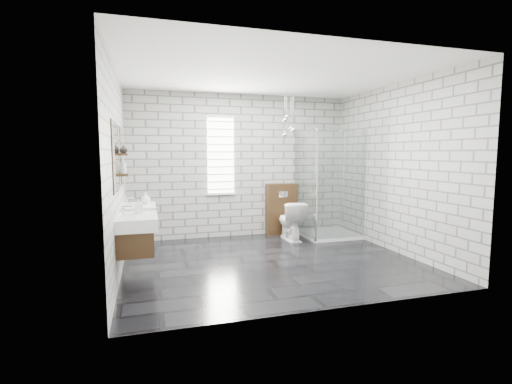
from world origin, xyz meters
name	(u,v)px	position (x,y,z in m)	size (l,w,h in m)	color
floor	(271,261)	(0.00, 0.00, -0.01)	(4.20, 3.60, 0.02)	black
ceiling	(272,74)	(0.00, 0.00, 2.71)	(4.20, 3.60, 0.02)	white
wall_back	(241,166)	(0.00, 1.81, 1.35)	(4.20, 0.02, 2.70)	#A3A49E
wall_front	(331,178)	(0.00, -1.81, 1.35)	(4.20, 0.02, 2.70)	#A3A49E
wall_left	(117,172)	(-2.11, 0.00, 1.35)	(0.02, 3.60, 2.70)	#A3A49E
wall_right	(395,168)	(2.11, 0.00, 1.35)	(0.02, 3.60, 2.70)	#A3A49E
vanity_left	(134,223)	(-1.91, -0.48, 0.76)	(0.47, 0.70, 1.57)	#382411
vanity_right	(136,212)	(-1.91, 0.47, 0.76)	(0.47, 0.70, 1.57)	#382411
shelf_lower	(123,175)	(-2.03, -0.05, 1.32)	(0.14, 0.30, 0.03)	#382411
shelf_upper	(122,154)	(-2.03, -0.05, 1.58)	(0.14, 0.30, 0.03)	#382411
window	(221,156)	(-0.40, 1.78, 1.55)	(0.56, 0.05, 1.48)	white
cistern_panel	(281,209)	(0.79, 1.70, 0.50)	(0.60, 0.20, 1.00)	#382411
flush_plate	(283,194)	(0.79, 1.60, 0.80)	(0.18, 0.01, 0.12)	silver
shower_enclosure	(326,211)	(1.50, 1.18, 0.50)	(1.00, 1.00, 2.03)	white
pendant_cluster	(288,126)	(0.78, 1.37, 2.10)	(0.26, 0.22, 0.81)	silver
toilet	(290,220)	(0.79, 1.21, 0.36)	(0.40, 0.70, 0.71)	white
soap_bottle_a	(139,207)	(-1.85, -0.33, 0.94)	(0.08, 0.08, 0.17)	#B2B2B2
soap_bottle_b	(146,198)	(-1.77, 0.60, 0.93)	(0.13, 0.13, 0.16)	#B2B2B2
soap_bottle_c	(123,166)	(-2.02, -0.11, 1.43)	(0.08, 0.08, 0.20)	#B2B2B2
vase	(123,149)	(-2.02, 0.03, 1.65)	(0.10, 0.10, 0.11)	#B2B2B2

